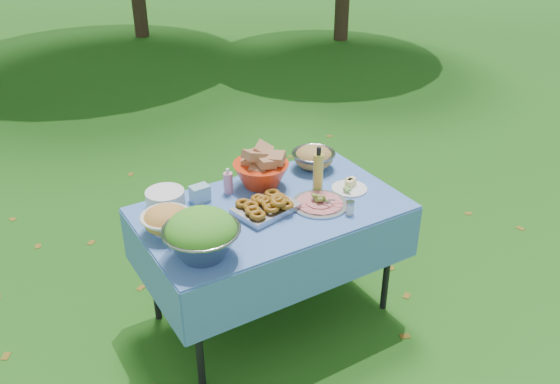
# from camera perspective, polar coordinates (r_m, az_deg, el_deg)

# --- Properties ---
(ground) EXTENTS (80.00, 80.00, 0.00)m
(ground) POSITION_cam_1_polar(r_m,az_deg,el_deg) (3.76, -0.76, -11.48)
(ground) COLOR #0E380A
(ground) RESTS_ON ground
(picnic_table) EXTENTS (1.46, 0.86, 0.76)m
(picnic_table) POSITION_cam_1_polar(r_m,az_deg,el_deg) (3.52, -0.81, -6.79)
(picnic_table) COLOR #7FB7F4
(picnic_table) RESTS_ON ground
(salad_bowl) EXTENTS (0.40, 0.40, 0.25)m
(salad_bowl) POSITION_cam_1_polar(r_m,az_deg,el_deg) (2.87, -7.57, -4.09)
(salad_bowl) COLOR gray
(salad_bowl) RESTS_ON picnic_table
(pasta_bowl_white) EXTENTS (0.27, 0.27, 0.15)m
(pasta_bowl_white) POSITION_cam_1_polar(r_m,az_deg,el_deg) (3.12, -10.90, -2.62)
(pasta_bowl_white) COLOR white
(pasta_bowl_white) RESTS_ON picnic_table
(plate_stack) EXTENTS (0.23, 0.23, 0.10)m
(plate_stack) POSITION_cam_1_polar(r_m,az_deg,el_deg) (3.35, -10.98, -0.65)
(plate_stack) COLOR white
(plate_stack) RESTS_ON picnic_table
(wipes_box) EXTENTS (0.11, 0.08, 0.09)m
(wipes_box) POSITION_cam_1_polar(r_m,az_deg,el_deg) (3.38, -7.72, -0.14)
(wipes_box) COLOR #86B5CF
(wipes_box) RESTS_ON picnic_table
(sanitizer_bottle) EXTENTS (0.05, 0.05, 0.15)m
(sanitizer_bottle) POSITION_cam_1_polar(r_m,az_deg,el_deg) (3.43, -5.02, 1.09)
(sanitizer_bottle) COLOR pink
(sanitizer_bottle) RESTS_ON picnic_table
(bread_bowl) EXTENTS (0.42, 0.42, 0.22)m
(bread_bowl) POSITION_cam_1_polar(r_m,az_deg,el_deg) (3.49, -1.84, 2.29)
(bread_bowl) COLOR red
(bread_bowl) RESTS_ON picnic_table
(pasta_bowl_steel) EXTENTS (0.27, 0.27, 0.14)m
(pasta_bowl_steel) POSITION_cam_1_polar(r_m,az_deg,el_deg) (3.72, 3.25, 3.37)
(pasta_bowl_steel) COLOR gray
(pasta_bowl_steel) RESTS_ON picnic_table
(fried_tray) EXTENTS (0.37, 0.30, 0.08)m
(fried_tray) POSITION_cam_1_polar(r_m,az_deg,el_deg) (3.24, -1.39, -1.36)
(fried_tray) COLOR #A8A7AC
(fried_tray) RESTS_ON picnic_table
(charcuterie_platter) EXTENTS (0.37, 0.37, 0.07)m
(charcuterie_platter) POSITION_cam_1_polar(r_m,az_deg,el_deg) (3.32, 3.85, -0.70)
(charcuterie_platter) COLOR #ABAEB2
(charcuterie_platter) RESTS_ON picnic_table
(oil_bottle) EXTENTS (0.08, 0.08, 0.27)m
(oil_bottle) POSITION_cam_1_polar(r_m,az_deg,el_deg) (3.44, 3.70, 2.28)
(oil_bottle) COLOR gold
(oil_bottle) RESTS_ON picnic_table
(cheese_plate) EXTENTS (0.22, 0.22, 0.06)m
(cheese_plate) POSITION_cam_1_polar(r_m,az_deg,el_deg) (3.50, 6.71, 0.67)
(cheese_plate) COLOR white
(cheese_plate) RESTS_ON picnic_table
(shaker) EXTENTS (0.05, 0.05, 0.08)m
(shaker) POSITION_cam_1_polar(r_m,az_deg,el_deg) (3.25, 6.75, -1.49)
(shaker) COLOR silver
(shaker) RESTS_ON picnic_table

